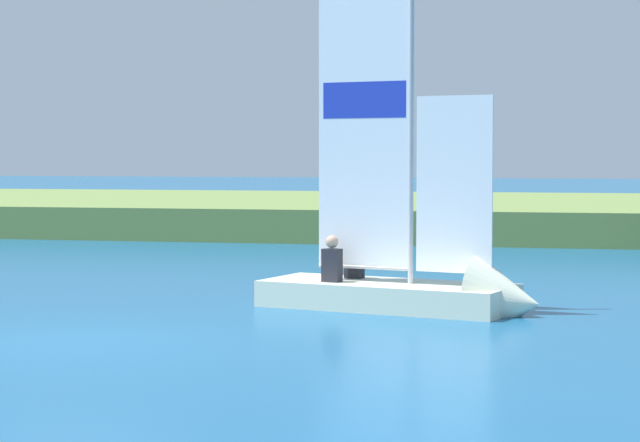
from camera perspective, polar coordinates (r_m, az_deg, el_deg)
The scene contains 3 objects.
ground_plane at distance 16.18m, azimuth -11.26°, elevation -5.52°, with size 200.00×200.00×0.00m, color #195684.
shore_bank at distance 39.96m, azimuth 3.28°, elevation 0.36°, with size 80.00×15.36×0.91m, color olive.
sailboat at distance 19.01m, azimuth 5.17°, elevation -2.88°, with size 4.62×2.51×6.74m.
Camera 1 is at (6.50, -14.61, 2.44)m, focal length 69.62 mm.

